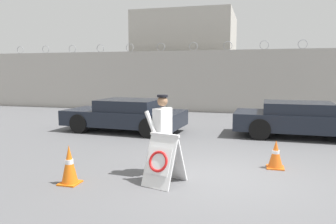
% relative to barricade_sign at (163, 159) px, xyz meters
% --- Properties ---
extents(ground_plane, '(90.00, 90.00, 0.00)m').
position_rel_barricade_sign_xyz_m(ground_plane, '(1.11, 0.70, -0.50)').
color(ground_plane, '#5B5B5E').
extents(perimeter_wall, '(36.00, 0.30, 3.80)m').
position_rel_barricade_sign_xyz_m(perimeter_wall, '(1.11, 11.85, 1.18)').
color(perimeter_wall, '#ADA8A0').
rests_on(perimeter_wall, ground_plane).
extents(building_block, '(6.21, 5.73, 5.98)m').
position_rel_barricade_sign_xyz_m(building_block, '(-2.91, 16.16, 2.49)').
color(building_block, '#B2ADA3').
rests_on(building_block, ground_plane).
extents(barricade_sign, '(0.80, 0.92, 1.01)m').
position_rel_barricade_sign_xyz_m(barricade_sign, '(0.00, 0.00, 0.00)').
color(barricade_sign, white).
rests_on(barricade_sign, ground_plane).
extents(security_guard, '(0.53, 0.60, 1.72)m').
position_rel_barricade_sign_xyz_m(security_guard, '(-0.19, 0.59, 0.45)').
color(security_guard, '#514C42').
rests_on(security_guard, ground_plane).
extents(traffic_cone_near, '(0.38, 0.38, 0.65)m').
position_rel_barricade_sign_xyz_m(traffic_cone_near, '(2.19, 1.70, -0.18)').
color(traffic_cone_near, orange).
rests_on(traffic_cone_near, ground_plane).
extents(traffic_cone_mid, '(0.38, 0.38, 0.78)m').
position_rel_barricade_sign_xyz_m(traffic_cone_mid, '(-1.78, -0.47, -0.11)').
color(traffic_cone_mid, orange).
rests_on(traffic_cone_mid, ground_plane).
extents(parked_car_front_coupe, '(4.51, 2.22, 1.19)m').
position_rel_barricade_sign_xyz_m(parked_car_front_coupe, '(-2.93, 5.18, 0.11)').
color(parked_car_front_coupe, black).
rests_on(parked_car_front_coupe, ground_plane).
extents(parked_car_rear_sedan, '(4.62, 2.04, 1.18)m').
position_rel_barricade_sign_xyz_m(parked_car_rear_sedan, '(3.26, 5.68, 0.12)').
color(parked_car_rear_sedan, black).
rests_on(parked_car_rear_sedan, ground_plane).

